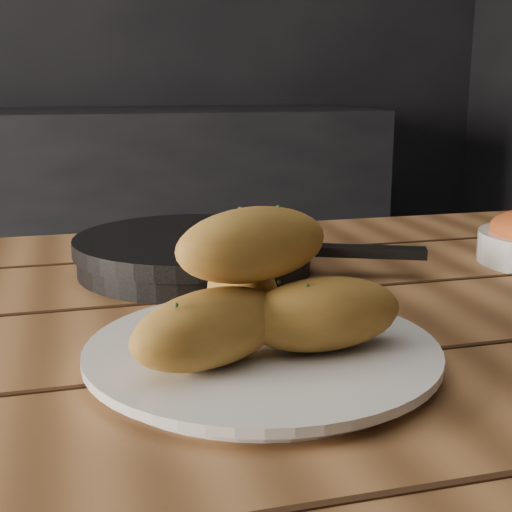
{
  "coord_description": "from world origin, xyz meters",
  "views": [
    {
      "loc": [
        0.48,
        -0.49,
        0.98
      ],
      "look_at": [
        0.63,
        0.07,
        0.84
      ],
      "focal_mm": 50.0,
      "sensor_mm": 36.0,
      "label": 1
    }
  ],
  "objects_px": {
    "skillet": "(196,253)",
    "table": "(239,416)",
    "plate": "(262,354)",
    "bread_rolls": "(258,295)"
  },
  "relations": [
    {
      "from": "table",
      "to": "bread_rolls",
      "type": "relative_size",
      "value": 5.98
    },
    {
      "from": "table",
      "to": "bread_rolls",
      "type": "xyz_separation_m",
      "value": [
        -0.01,
        -0.1,
        0.16
      ]
    },
    {
      "from": "bread_rolls",
      "to": "skillet",
      "type": "bearing_deg",
      "value": 88.62
    },
    {
      "from": "skillet",
      "to": "bread_rolls",
      "type": "bearing_deg",
      "value": -91.38
    },
    {
      "from": "bread_rolls",
      "to": "table",
      "type": "bearing_deg",
      "value": 85.55
    },
    {
      "from": "plate",
      "to": "skillet",
      "type": "distance_m",
      "value": 0.32
    },
    {
      "from": "bread_rolls",
      "to": "skillet",
      "type": "distance_m",
      "value": 0.32
    },
    {
      "from": "plate",
      "to": "skillet",
      "type": "xyz_separation_m",
      "value": [
        0.0,
        0.32,
        0.01
      ]
    },
    {
      "from": "skillet",
      "to": "table",
      "type": "bearing_deg",
      "value": -90.07
    },
    {
      "from": "skillet",
      "to": "plate",
      "type": "bearing_deg",
      "value": -90.5
    }
  ]
}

